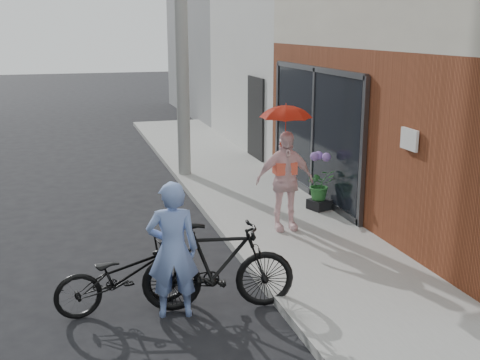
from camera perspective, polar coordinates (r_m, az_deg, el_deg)
name	(u,v)px	position (r m, az deg, el deg)	size (l,w,h in m)	color
ground	(193,293)	(7.94, -4.45, -10.62)	(80.00, 80.00, 0.00)	black
sidewalk	(289,226)	(10.27, 4.71, -4.39)	(2.20, 24.00, 0.12)	#979792
curb	(223,233)	(9.93, -1.58, -5.01)	(0.12, 24.00, 0.12)	#9E9E99
plaster_building	(370,21)	(18.24, 12.24, 14.48)	(8.00, 6.00, 7.00)	silver
east_building_far	(284,23)	(24.63, 4.23, 14.62)	(8.00, 8.00, 7.00)	gray
utility_pole	(181,19)	(13.31, -5.60, 14.91)	(0.28, 0.28, 7.00)	#9E9E99
officer	(173,250)	(7.08, -6.40, -6.60)	(0.60, 0.40, 1.65)	#7C99DD
bike_left	(124,276)	(7.45, -10.99, -8.91)	(0.58, 1.66, 0.87)	black
bike_right	(219,266)	(7.30, -2.05, -8.16)	(0.52, 1.84, 1.11)	black
kimono_woman	(285,181)	(9.72, 4.25, -0.08)	(0.95, 0.40, 1.63)	#FDD5D7
parasol	(286,109)	(9.50, 4.38, 6.71)	(0.79, 0.79, 0.69)	red
planter	(319,204)	(11.05, 7.52, -2.29)	(0.34, 0.34, 0.18)	black
potted_plant	(320,184)	(10.95, 7.59, -0.41)	(0.51, 0.44, 0.57)	#2B6D2F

